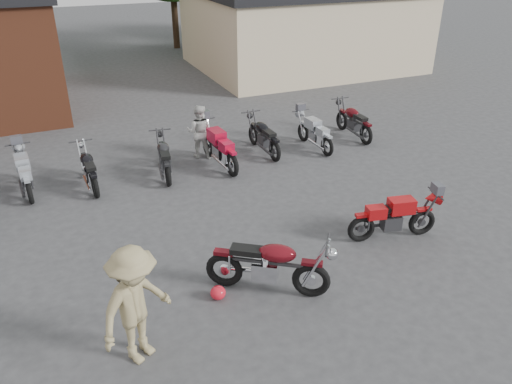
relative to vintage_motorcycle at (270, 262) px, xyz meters
name	(u,v)px	position (x,y,z in m)	size (l,w,h in m)	color
ground	(279,262)	(0.58, 0.76, -0.65)	(90.00, 90.00, 0.00)	#363638
stucco_building	(302,30)	(9.08, 15.76, 1.10)	(10.00, 8.00, 3.50)	#C4AE8C
vintage_motorcycle	(270,262)	(0.00, 0.00, 0.00)	(2.22, 0.73, 1.29)	#5C0B13
sportbike	(395,215)	(3.23, 0.60, -0.08)	(1.94, 0.64, 1.12)	#B50F12
helmet	(218,293)	(-0.94, 0.17, -0.52)	(0.28, 0.28, 0.26)	red
person_light	(200,132)	(0.80, 6.57, 0.14)	(0.77, 0.60, 1.58)	beige
person_tan	(136,306)	(-2.50, -0.66, 0.35)	(1.29, 0.74, 2.00)	#95865C
row_bike_1	(24,171)	(-3.98, 6.17, -0.08)	(1.94, 0.64, 1.13)	#9BA0A9
row_bike_2	(88,167)	(-2.46, 5.84, -0.10)	(1.90, 0.63, 1.10)	black
row_bike_3	(164,156)	(-0.48, 5.76, -0.08)	(1.94, 0.64, 1.12)	black
row_bike_4	(219,145)	(1.09, 5.73, -0.02)	(2.14, 0.71, 1.24)	red
row_bike_5	(263,134)	(2.65, 6.14, -0.07)	(1.99, 0.66, 1.16)	black
row_bike_6	(315,131)	(4.24, 5.83, -0.10)	(1.88, 0.62, 1.09)	#9BA1A9
row_bike_7	(354,119)	(5.89, 6.19, -0.06)	(2.03, 0.67, 1.17)	#48090E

